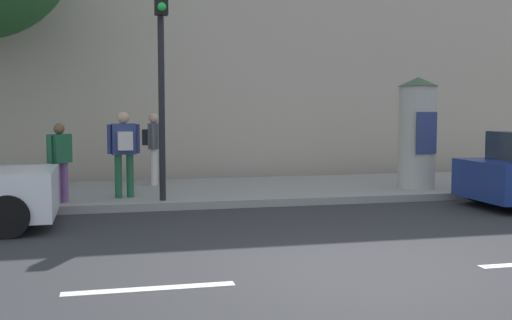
% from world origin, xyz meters
% --- Properties ---
extents(ground_plane, '(80.00, 80.00, 0.00)m').
position_xyz_m(ground_plane, '(0.00, 0.00, 0.00)').
color(ground_plane, '#2B2B2D').
extents(sidewalk_curb, '(36.00, 4.00, 0.15)m').
position_xyz_m(sidewalk_curb, '(0.00, 7.00, 0.07)').
color(sidewalk_curb, gray).
rests_on(sidewalk_curb, ground_plane).
extents(lane_markings, '(25.80, 0.16, 0.01)m').
position_xyz_m(lane_markings, '(-0.00, 0.00, 0.00)').
color(lane_markings, silver).
rests_on(lane_markings, ground_plane).
extents(building_backdrop, '(36.00, 5.00, 8.49)m').
position_xyz_m(building_backdrop, '(0.00, 12.00, 4.25)').
color(building_backdrop, '#B7A893').
rests_on(building_backdrop, ground_plane).
extents(traffic_light, '(0.24, 0.45, 4.21)m').
position_xyz_m(traffic_light, '(-1.83, 5.24, 2.99)').
color(traffic_light, black).
rests_on(traffic_light, sidewalk_curb).
extents(poster_column, '(0.88, 0.88, 2.44)m').
position_xyz_m(poster_column, '(3.79, 5.96, 1.39)').
color(poster_column, '#B2ADA3').
rests_on(poster_column, sidewalk_curb).
extents(pedestrian_with_backpack, '(0.63, 0.43, 1.69)m').
position_xyz_m(pedestrian_with_backpack, '(-2.53, 5.91, 1.16)').
color(pedestrian_with_backpack, '#1E5938').
rests_on(pedestrian_with_backpack, sidewalk_curb).
extents(pedestrian_near_pole, '(0.44, 0.48, 1.48)m').
position_xyz_m(pedestrian_near_pole, '(-3.70, 5.47, 1.00)').
color(pedestrian_near_pole, '#724C84').
rests_on(pedestrian_near_pole, sidewalk_curb).
extents(pedestrian_with_bag, '(0.43, 0.67, 1.65)m').
position_xyz_m(pedestrian_with_bag, '(-1.84, 7.95, 1.14)').
color(pedestrian_with_bag, silver).
rests_on(pedestrian_with_bag, sidewalk_curb).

